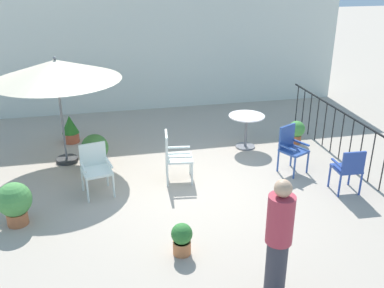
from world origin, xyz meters
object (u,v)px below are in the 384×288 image
object	(u,v)px
patio_chair_0	(349,167)
potted_plant_3	(95,150)
patio_chair_2	(291,146)
potted_plant_1	(182,238)
patio_chair_1	(95,166)
cafe_table_0	(246,125)
potted_plant_0	(70,129)
potted_plant_4	(15,202)
patio_chair_3	(174,154)
patio_umbrella_0	(56,70)
potted_plant_2	(297,131)
standing_person	(279,238)

from	to	relation	value
patio_chair_0	potted_plant_3	distance (m)	4.74
patio_chair_2	potted_plant_3	size ratio (longest dim) A/B	1.24
patio_chair_0	potted_plant_1	bearing A→B (deg)	-161.24
patio_chair_1	cafe_table_0	bearing A→B (deg)	22.66
patio_chair_1	potted_plant_0	world-z (taller)	patio_chair_1
potted_plant_4	patio_chair_1	bearing A→B (deg)	31.97
potted_plant_0	patio_chair_3	bearing A→B (deg)	-50.31
patio_chair_1	patio_chair_2	distance (m)	3.72
patio_umbrella_0	patio_chair_1	distance (m)	2.09
cafe_table_0	patio_chair_0	world-z (taller)	patio_chair_0
potted_plant_1	potted_plant_2	size ratio (longest dim) A/B	0.91
patio_umbrella_0	potted_plant_3	xyz separation A→B (m)	(0.59, -0.52, -1.49)
patio_umbrella_0	cafe_table_0	xyz separation A→B (m)	(3.85, -0.07, -1.39)
potted_plant_2	potted_plant_4	world-z (taller)	potted_plant_4
patio_chair_3	potted_plant_3	world-z (taller)	patio_chair_3
patio_umbrella_0	potted_plant_1	size ratio (longest dim) A/B	5.13
patio_chair_2	patio_umbrella_0	bearing A→B (deg)	162.23
patio_chair_0	potted_plant_2	world-z (taller)	patio_chair_0
patio_chair_1	potted_plant_2	world-z (taller)	patio_chair_1
potted_plant_0	potted_plant_1	bearing A→B (deg)	-70.08
potted_plant_2	potted_plant_4	xyz separation A→B (m)	(-5.70, -2.11, 0.10)
cafe_table_0	potted_plant_0	world-z (taller)	cafe_table_0
potted_plant_3	potted_plant_2	bearing A→B (deg)	5.28
patio_umbrella_0	patio_chair_3	world-z (taller)	patio_umbrella_0
patio_umbrella_0	patio_chair_3	distance (m)	2.76
patio_chair_0	patio_chair_2	size ratio (longest dim) A/B	0.92
cafe_table_0	potted_plant_0	size ratio (longest dim) A/B	1.24
standing_person	potted_plant_0	bearing A→B (deg)	115.07
patio_umbrella_0	standing_person	distance (m)	5.40
potted_plant_2	potted_plant_3	world-z (taller)	potted_plant_3
patio_chair_0	potted_plant_1	xyz separation A→B (m)	(-3.21, -1.09, -0.25)
patio_chair_2	potted_plant_2	bearing A→B (deg)	60.00
patio_chair_3	potted_plant_3	xyz separation A→B (m)	(-1.43, 0.78, -0.13)
patio_umbrella_0	patio_chair_2	bearing A→B (deg)	-17.77
patio_umbrella_0	cafe_table_0	size ratio (longest dim) A/B	3.15
potted_plant_3	potted_plant_4	xyz separation A→B (m)	(-1.25, -1.69, -0.02)
patio_umbrella_0	patio_chair_1	bearing A→B (deg)	-67.64
patio_chair_0	standing_person	distance (m)	3.10
patio_umbrella_0	standing_person	world-z (taller)	patio_umbrella_0
patio_umbrella_0	patio_chair_0	bearing A→B (deg)	-26.29
patio_chair_3	potted_plant_1	bearing A→B (deg)	-97.64
patio_chair_2	potted_plant_1	xyz separation A→B (m)	(-2.59, -2.14, -0.27)
cafe_table_0	patio_chair_2	distance (m)	1.39
standing_person	patio_umbrella_0	bearing A→B (deg)	120.55
cafe_table_0	standing_person	bearing A→B (deg)	-104.53
patio_chair_0	potted_plant_3	bearing A→B (deg)	156.19
patio_chair_0	potted_plant_2	distance (m)	2.34
cafe_table_0	potted_plant_1	distance (m)	4.06
patio_chair_2	cafe_table_0	bearing A→B (deg)	109.34
patio_chair_1	potted_plant_0	size ratio (longest dim) A/B	1.41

